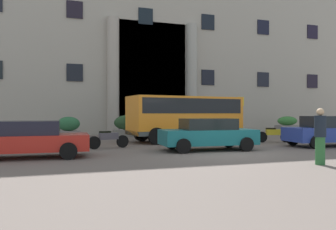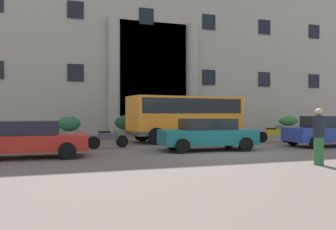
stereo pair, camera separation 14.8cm
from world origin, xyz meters
name	(u,v)px [view 2 (the right image)]	position (x,y,z in m)	size (l,w,h in m)	color
ground_plane	(221,154)	(0.00, 0.00, -0.06)	(80.00, 64.00, 0.12)	#625750
office_building_facade	(134,16)	(0.00, 17.48, 10.61)	(40.73, 9.71, 21.24)	#A1998C
orange_minibus	(185,115)	(0.47, 5.50, 1.57)	(6.78, 3.17, 2.61)	orange
bus_stop_sign	(241,112)	(5.14, 7.16, 1.70)	(0.44, 0.08, 2.76)	#929514
hedge_planter_far_west	(289,125)	(11.32, 10.21, 0.67)	(1.95, 0.84, 1.39)	slate
hedge_planter_west	(69,127)	(-5.93, 10.72, 0.69)	(1.55, 0.83, 1.42)	gray
hedge_planter_entrance_right	(127,126)	(-2.07, 10.22, 0.73)	(1.84, 0.72, 1.51)	slate
parked_coupe_end	(24,139)	(-7.78, 0.64, 0.71)	(4.65, 2.10, 1.38)	red
parked_estate_mid	(207,134)	(-0.23, 0.88, 0.73)	(4.31, 2.12, 1.42)	#16656C
parked_compact_extra	(330,131)	(6.35, 0.62, 0.77)	(4.52, 2.21, 1.52)	#273C97
motorcycle_far_end	(273,134)	(4.99, 3.36, 0.46)	(1.93, 0.77, 0.89)	black
motorcycle_near_kerb	(107,139)	(-4.39, 3.03, 0.46)	(1.99, 0.72, 0.89)	black
pedestrian_man_red_shirt	(319,136)	(1.43, -4.04, 0.93)	(0.36, 0.36, 1.82)	#2A6433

